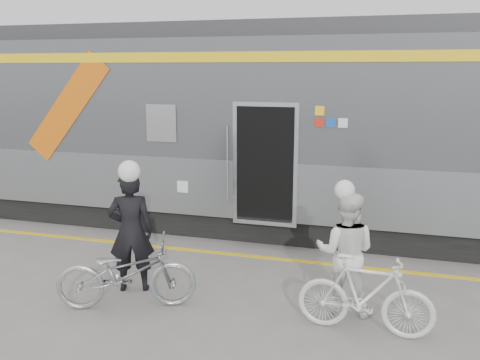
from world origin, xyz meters
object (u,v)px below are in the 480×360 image
(man, at_px, (131,232))
(bicycle_right, at_px, (365,295))
(woman, at_px, (345,252))
(bicycle_left, at_px, (126,273))

(man, xyz_separation_m, bicycle_right, (3.39, -0.37, -0.40))
(woman, relative_size, bicycle_right, 0.99)
(man, distance_m, bicycle_right, 3.44)
(woman, bearing_deg, bicycle_left, 16.46)
(man, relative_size, bicycle_right, 1.07)
(bicycle_left, xyz_separation_m, woman, (2.89, 0.73, 0.34))
(bicycle_left, distance_m, bicycle_right, 3.20)
(bicycle_left, height_order, woman, woman)
(man, xyz_separation_m, bicycle_left, (0.20, -0.55, -0.41))
(bicycle_right, bearing_deg, bicycle_left, 95.53)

